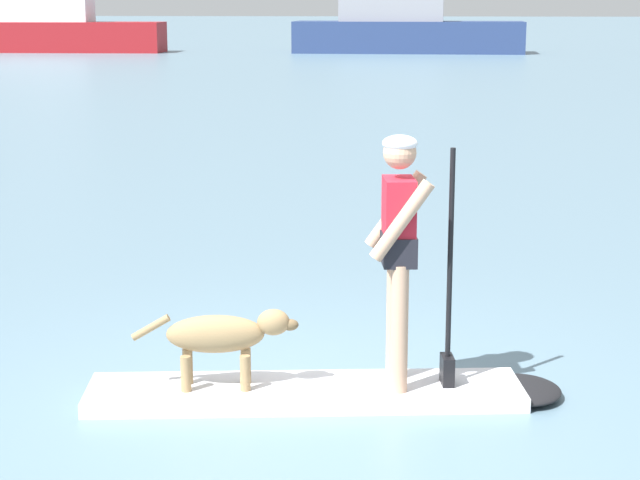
% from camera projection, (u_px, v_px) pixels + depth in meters
% --- Properties ---
extents(ground_plane, '(400.00, 400.00, 0.00)m').
position_uv_depth(ground_plane, '(305.00, 399.00, 7.39)').
color(ground_plane, slate).
extents(paddleboard, '(3.30, 1.08, 0.10)m').
position_uv_depth(paddleboard, '(338.00, 392.00, 7.39)').
color(paddleboard, silver).
rests_on(paddleboard, ground_plane).
extents(person_paddler, '(0.64, 0.52, 1.72)m').
position_uv_depth(person_paddler, '(401.00, 242.00, 7.18)').
color(person_paddler, tan).
rests_on(person_paddler, paddleboard).
extents(dog, '(1.13, 0.31, 0.54)m').
position_uv_depth(dog, '(223.00, 336.00, 7.27)').
color(dog, '#997A51').
rests_on(dog, paddleboard).
extents(moored_boat_center, '(11.15, 3.16, 4.38)m').
position_uv_depth(moored_boat_center, '(56.00, 26.00, 58.22)').
color(moored_boat_center, maroon).
rests_on(moored_boat_center, ground_plane).
extents(moored_boat_port, '(12.17, 3.51, 11.82)m').
position_uv_depth(moored_boat_port, '(404.00, 27.00, 57.37)').
color(moored_boat_port, navy).
rests_on(moored_boat_port, ground_plane).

